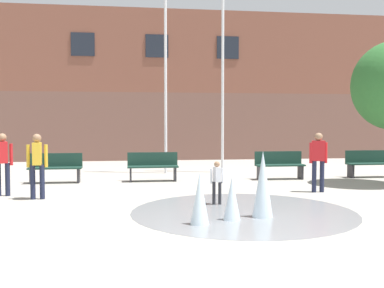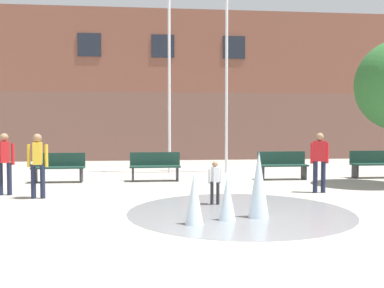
{
  "view_description": "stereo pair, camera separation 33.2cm",
  "coord_description": "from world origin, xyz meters",
  "px_view_note": "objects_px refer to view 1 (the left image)",
  "views": [
    {
      "loc": [
        -1.27,
        -4.99,
        1.87
      ],
      "look_at": [
        0.31,
        6.63,
        1.3
      ],
      "focal_mm": 42.0,
      "sensor_mm": 36.0,
      "label": 1
    },
    {
      "loc": [
        -0.94,
        -5.03,
        1.87
      ],
      "look_at": [
        0.31,
        6.63,
        1.3
      ],
      "focal_mm": 42.0,
      "sensor_mm": 36.0,
      "label": 2
    }
  ],
  "objects_px": {
    "park_bench_near_trashcan": "(369,163)",
    "flagpole_right": "(224,61)",
    "child_in_fountain": "(217,179)",
    "adult_watching": "(318,157)",
    "adult_near_bench": "(3,159)",
    "teen_by_trashcan": "(37,161)",
    "park_bench_left_of_flagpoles": "(56,167)",
    "flagpole_left": "(166,54)",
    "park_bench_under_right_flagpole": "(279,165)",
    "park_bench_under_left_flagpole": "(153,166)"
  },
  "relations": [
    {
      "from": "park_bench_left_of_flagpoles",
      "to": "teen_by_trashcan",
      "type": "distance_m",
      "value": 3.03
    },
    {
      "from": "park_bench_left_of_flagpoles",
      "to": "adult_near_bench",
      "type": "bearing_deg",
      "value": -110.95
    },
    {
      "from": "park_bench_under_right_flagpole",
      "to": "flagpole_right",
      "type": "xyz_separation_m",
      "value": [
        -1.41,
        2.25,
        3.64
      ]
    },
    {
      "from": "adult_watching",
      "to": "teen_by_trashcan",
      "type": "relative_size",
      "value": 1.0
    },
    {
      "from": "park_bench_under_right_flagpole",
      "to": "flagpole_left",
      "type": "bearing_deg",
      "value": 147.49
    },
    {
      "from": "park_bench_left_of_flagpoles",
      "to": "park_bench_near_trashcan",
      "type": "relative_size",
      "value": 1.0
    },
    {
      "from": "park_bench_under_right_flagpole",
      "to": "flagpole_right",
      "type": "height_order",
      "value": "flagpole_right"
    },
    {
      "from": "adult_near_bench",
      "to": "park_bench_under_left_flagpole",
      "type": "bearing_deg",
      "value": 98.0
    },
    {
      "from": "park_bench_left_of_flagpoles",
      "to": "flagpole_left",
      "type": "xyz_separation_m",
      "value": [
        3.61,
        2.18,
        3.86
      ]
    },
    {
      "from": "park_bench_left_of_flagpoles",
      "to": "park_bench_under_left_flagpole",
      "type": "distance_m",
      "value": 3.0
    },
    {
      "from": "park_bench_left_of_flagpoles",
      "to": "teen_by_trashcan",
      "type": "bearing_deg",
      "value": -88.9
    },
    {
      "from": "park_bench_near_trashcan",
      "to": "child_in_fountain",
      "type": "relative_size",
      "value": 1.62
    },
    {
      "from": "adult_watching",
      "to": "flagpole_right",
      "type": "distance_m",
      "value": 6.16
    },
    {
      "from": "park_bench_under_left_flagpole",
      "to": "park_bench_near_trashcan",
      "type": "relative_size",
      "value": 1.0
    },
    {
      "from": "teen_by_trashcan",
      "to": "flagpole_right",
      "type": "xyz_separation_m",
      "value": [
        5.67,
        5.17,
        3.19
      ]
    },
    {
      "from": "park_bench_under_left_flagpole",
      "to": "adult_near_bench",
      "type": "xyz_separation_m",
      "value": [
        -3.9,
        -2.38,
        0.45
      ]
    },
    {
      "from": "park_bench_left_of_flagpoles",
      "to": "park_bench_under_left_flagpole",
      "type": "height_order",
      "value": "same"
    },
    {
      "from": "teen_by_trashcan",
      "to": "adult_watching",
      "type": "bearing_deg",
      "value": -95.33
    },
    {
      "from": "park_bench_under_left_flagpole",
      "to": "teen_by_trashcan",
      "type": "xyz_separation_m",
      "value": [
        -2.94,
        -3.0,
        0.45
      ]
    },
    {
      "from": "park_bench_near_trashcan",
      "to": "flagpole_right",
      "type": "relative_size",
      "value": 0.21
    },
    {
      "from": "park_bench_under_right_flagpole",
      "to": "park_bench_near_trashcan",
      "type": "height_order",
      "value": "same"
    },
    {
      "from": "park_bench_near_trashcan",
      "to": "teen_by_trashcan",
      "type": "bearing_deg",
      "value": -163.7
    },
    {
      "from": "adult_near_bench",
      "to": "adult_watching",
      "type": "height_order",
      "value": "same"
    },
    {
      "from": "adult_near_bench",
      "to": "flagpole_left",
      "type": "xyz_separation_m",
      "value": [
        4.52,
        4.55,
        3.41
      ]
    },
    {
      "from": "flagpole_left",
      "to": "flagpole_right",
      "type": "bearing_deg",
      "value": 0.0
    },
    {
      "from": "adult_near_bench",
      "to": "park_bench_near_trashcan",
      "type": "bearing_deg",
      "value": 78.64
    },
    {
      "from": "park_bench_left_of_flagpoles",
      "to": "park_bench_under_right_flagpole",
      "type": "height_order",
      "value": "same"
    },
    {
      "from": "adult_near_bench",
      "to": "teen_by_trashcan",
      "type": "bearing_deg",
      "value": 34.0
    },
    {
      "from": "park_bench_under_right_flagpole",
      "to": "teen_by_trashcan",
      "type": "relative_size",
      "value": 1.01
    },
    {
      "from": "park_bench_left_of_flagpoles",
      "to": "flagpole_left",
      "type": "relative_size",
      "value": 0.2
    },
    {
      "from": "adult_watching",
      "to": "adult_near_bench",
      "type": "bearing_deg",
      "value": 15.57
    },
    {
      "from": "adult_near_bench",
      "to": "flagpole_left",
      "type": "distance_m",
      "value": 7.26
    },
    {
      "from": "park_bench_under_right_flagpole",
      "to": "child_in_fountain",
      "type": "relative_size",
      "value": 1.62
    },
    {
      "from": "park_bench_left_of_flagpoles",
      "to": "park_bench_near_trashcan",
      "type": "height_order",
      "value": "same"
    },
    {
      "from": "teen_by_trashcan",
      "to": "flagpole_right",
      "type": "distance_m",
      "value": 8.31
    },
    {
      "from": "park_bench_under_left_flagpole",
      "to": "child_in_fountain",
      "type": "relative_size",
      "value": 1.62
    },
    {
      "from": "park_bench_under_left_flagpole",
      "to": "child_in_fountain",
      "type": "bearing_deg",
      "value": -73.78
    },
    {
      "from": "park_bench_under_right_flagpole",
      "to": "park_bench_near_trashcan",
      "type": "relative_size",
      "value": 1.0
    },
    {
      "from": "teen_by_trashcan",
      "to": "park_bench_left_of_flagpoles",
      "type": "bearing_deg",
      "value": -5.24
    },
    {
      "from": "park_bench_under_left_flagpole",
      "to": "teen_by_trashcan",
      "type": "bearing_deg",
      "value": -134.44
    },
    {
      "from": "park_bench_near_trashcan",
      "to": "child_in_fountain",
      "type": "bearing_deg",
      "value": -144.89
    },
    {
      "from": "adult_watching",
      "to": "flagpole_right",
      "type": "relative_size",
      "value": 0.21
    },
    {
      "from": "park_bench_left_of_flagpoles",
      "to": "park_bench_near_trashcan",
      "type": "xyz_separation_m",
      "value": [
        10.34,
        0.02,
        0.0
      ]
    },
    {
      "from": "park_bench_near_trashcan",
      "to": "child_in_fountain",
      "type": "height_order",
      "value": "child_in_fountain"
    },
    {
      "from": "park_bench_left_of_flagpoles",
      "to": "flagpole_right",
      "type": "height_order",
      "value": "flagpole_right"
    },
    {
      "from": "park_bench_left_of_flagpoles",
      "to": "adult_watching",
      "type": "xyz_separation_m",
      "value": [
        7.26,
        -2.86,
        0.45
      ]
    },
    {
      "from": "park_bench_left_of_flagpoles",
      "to": "child_in_fountain",
      "type": "bearing_deg",
      "value": -45.22
    },
    {
      "from": "park_bench_under_left_flagpole",
      "to": "adult_near_bench",
      "type": "relative_size",
      "value": 1.01
    },
    {
      "from": "adult_watching",
      "to": "flagpole_left",
      "type": "height_order",
      "value": "flagpole_left"
    },
    {
      "from": "adult_watching",
      "to": "child_in_fountain",
      "type": "distance_m",
      "value": 3.36
    }
  ]
}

